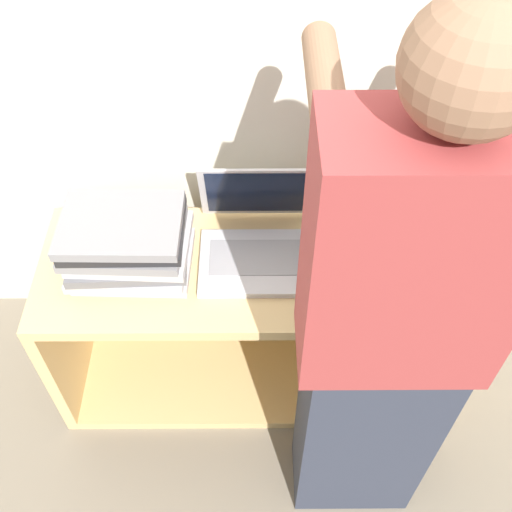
% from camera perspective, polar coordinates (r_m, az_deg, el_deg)
% --- Properties ---
extents(ground_plane, '(12.00, 12.00, 0.00)m').
position_cam_1_polar(ground_plane, '(2.09, 0.02, -16.09)').
color(ground_plane, '#756B5B').
extents(cart, '(1.26, 0.47, 0.58)m').
position_cam_1_polar(cart, '(1.98, -0.02, -4.90)').
color(cart, tan).
rests_on(cart, ground_plane).
extents(laptop_open, '(0.32, 0.32, 0.25)m').
position_cam_1_polar(laptop_open, '(1.72, -0.02, 1.62)').
color(laptop_open, '#B7B7BC').
rests_on(laptop_open, cart).
extents(laptop_stack_left, '(0.35, 0.26, 0.19)m').
position_cam_1_polar(laptop_stack_left, '(1.68, -12.13, 1.15)').
color(laptop_stack_left, '#B7B7BC').
rests_on(laptop_stack_left, cart).
extents(laptop_stack_right, '(0.35, 0.26, 0.14)m').
position_cam_1_polar(laptop_stack_right, '(1.71, 11.89, 0.78)').
color(laptop_stack_right, '#232326').
rests_on(laptop_stack_right, cart).
extents(person, '(0.40, 0.52, 1.57)m').
position_cam_1_polar(person, '(1.36, 12.41, -7.89)').
color(person, '#2D3342').
rests_on(person, ground_plane).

